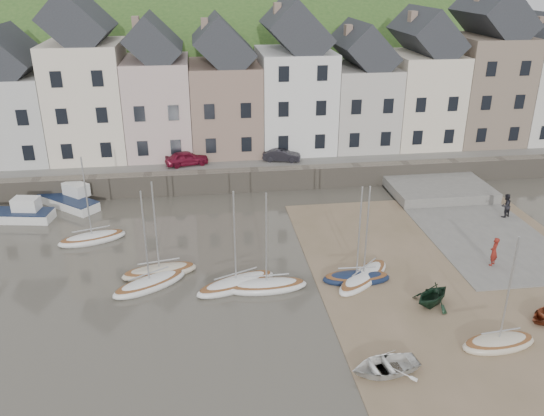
{
  "coord_description": "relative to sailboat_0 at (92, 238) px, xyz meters",
  "views": [
    {
      "loc": [
        -4.47,
        -26.92,
        17.35
      ],
      "look_at": [
        0.0,
        6.0,
        3.0
      ],
      "focal_mm": 36.93,
      "sensor_mm": 36.0,
      "label": 1
    }
  ],
  "objects": [
    {
      "name": "ground",
      "position": [
        12.07,
        -8.79,
        -0.26
      ],
      "size": [
        160.0,
        160.0,
        0.0
      ],
      "primitive_type": "plane",
      "color": "#4D473C",
      "rests_on": "ground"
    },
    {
      "name": "quay_land",
      "position": [
        12.07,
        23.21,
        0.49
      ],
      "size": [
        90.0,
        30.0,
        1.5
      ],
      "primitive_type": "cube",
      "color": "#305321",
      "rests_on": "ground"
    },
    {
      "name": "quay_street",
      "position": [
        12.07,
        11.71,
        1.29
      ],
      "size": [
        70.0,
        7.0,
        0.1
      ],
      "primitive_type": "cube",
      "color": "slate",
      "rests_on": "quay_land"
    },
    {
      "name": "seawall",
      "position": [
        12.07,
        8.21,
        0.64
      ],
      "size": [
        70.0,
        1.2,
        1.8
      ],
      "primitive_type": "cube",
      "color": "slate",
      "rests_on": "ground"
    },
    {
      "name": "beach",
      "position": [
        23.07,
        -8.79,
        -0.23
      ],
      "size": [
        18.0,
        26.0,
        0.06
      ],
      "primitive_type": "cube",
      "color": "brown",
      "rests_on": "ground"
    },
    {
      "name": "slipway",
      "position": [
        27.07,
        -0.79,
        -0.2
      ],
      "size": [
        8.0,
        18.0,
        0.12
      ],
      "primitive_type": "cube",
      "color": "slate",
      "rests_on": "ground"
    },
    {
      "name": "hillside",
      "position": [
        7.07,
        51.21,
        -18.26
      ],
      "size": [
        134.4,
        84.0,
        84.0
      ],
      "color": "#305321",
      "rests_on": "ground"
    },
    {
      "name": "townhouse_terrace",
      "position": [
        13.83,
        15.21,
        7.06
      ],
      "size": [
        61.05,
        8.0,
        13.93
      ],
      "color": "white",
      "rests_on": "quay_land"
    },
    {
      "name": "sailboat_0",
      "position": [
        0.0,
        0.0,
        0.0
      ],
      "size": [
        4.8,
        2.81,
        6.32
      ],
      "color": "white",
      "rests_on": "ground"
    },
    {
      "name": "sailboat_1",
      "position": [
        4.29,
        -6.64,
        -0.0
      ],
      "size": [
        4.77,
        3.67,
        6.32
      ],
      "color": "white",
      "rests_on": "ground"
    },
    {
      "name": "sailboat_2",
      "position": [
        4.79,
        -5.24,
        -0.0
      ],
      "size": [
        4.78,
        2.32,
        6.32
      ],
      "color": "beige",
      "rests_on": "ground"
    },
    {
      "name": "sailboat_3",
      "position": [
        9.32,
        -7.32,
        -0.0
      ],
      "size": [
        5.24,
        3.36,
        6.32
      ],
      "color": "white",
      "rests_on": "ground"
    },
    {
      "name": "sailboat_4",
      "position": [
        11.07,
        -7.81,
        -0.0
      ],
      "size": [
        4.83,
        1.59,
        6.32
      ],
      "color": "white",
      "rests_on": "ground"
    },
    {
      "name": "sailboat_5",
      "position": [
        16.51,
        -7.61,
        0.0
      ],
      "size": [
        4.17,
        1.69,
        6.32
      ],
      "color": "#13203D",
      "rests_on": "ground"
    },
    {
      "name": "sailboat_6",
      "position": [
        16.95,
        -7.6,
        -0.0
      ],
      "size": [
        4.65,
        4.58,
        6.32
      ],
      "color": "white",
      "rests_on": "ground"
    },
    {
      "name": "sailboat_7",
      "position": [
        21.79,
        -14.68,
        0.0
      ],
      "size": [
        4.04,
        1.87,
        6.32
      ],
      "color": "beige",
      "rests_on": "ground"
    },
    {
      "name": "motorboat_0",
      "position": [
        -5.92,
        4.38,
        0.32
      ],
      "size": [
        5.48,
        2.6,
        1.7
      ],
      "color": "white",
      "rests_on": "ground"
    },
    {
      "name": "motorboat_2",
      "position": [
        -2.7,
        6.69,
        0.32
      ],
      "size": [
        5.31,
        4.98,
        1.7
      ],
      "color": "white",
      "rests_on": "ground"
    },
    {
      "name": "rowboat_white",
      "position": [
        15.57,
        -15.77,
        0.13
      ],
      "size": [
        3.54,
        2.74,
        0.67
      ],
      "primitive_type": "imported",
      "rotation": [
        0.0,
        0.0,
        -1.44
      ],
      "color": "white",
      "rests_on": "beach"
    },
    {
      "name": "rowboat_green",
      "position": [
        19.96,
        -10.72,
        0.47
      ],
      "size": [
        3.34,
        3.23,
        1.34
      ],
      "primitive_type": "imported",
      "rotation": [
        0.0,
        0.0,
        -1.0
      ],
      "color": "black",
      "rests_on": "beach"
    },
    {
      "name": "person_red",
      "position": [
        25.47,
        -6.98,
        0.8
      ],
      "size": [
        0.82,
        0.79,
        1.88
      ],
      "primitive_type": "imported",
      "rotation": [
        0.0,
        0.0,
        3.83
      ],
      "color": "maroon",
      "rests_on": "slipway"
    },
    {
      "name": "person_dark",
      "position": [
        30.0,
        -0.15,
        0.76
      ],
      "size": [
        1.08,
        0.98,
        1.81
      ],
      "primitive_type": "imported",
      "rotation": [
        0.0,
        0.0,
        3.55
      ],
      "color": "black",
      "rests_on": "slipway"
    },
    {
      "name": "car_left",
      "position": [
        6.49,
        10.71,
        1.96
      ],
      "size": [
        3.91,
        2.21,
        1.26
      ],
      "primitive_type": "imported",
      "rotation": [
        0.0,
        0.0,
        1.78
      ],
      "color": "maroon",
      "rests_on": "quay_street"
    },
    {
      "name": "car_right",
      "position": [
        14.77,
        10.71,
        1.88
      ],
      "size": [
        3.46,
        1.95,
        1.08
      ],
      "primitive_type": "imported",
      "rotation": [
        0.0,
        0.0,
        1.31
      ],
      "color": "black",
      "rests_on": "quay_street"
    }
  ]
}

